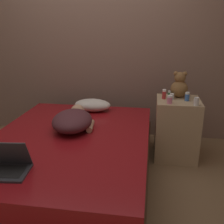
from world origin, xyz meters
TOP-DOWN VIEW (x-y plane):
  - ground_plane at (0.00, 0.00)m, footprint 12.00×12.00m
  - wall_back at (0.00, 1.32)m, footprint 8.00×0.06m
  - bed at (0.00, 0.00)m, footprint 1.53×2.07m
  - nightstand at (1.07, 0.69)m, footprint 0.48×0.49m
  - pillow at (0.05, 0.80)m, footprint 0.45×0.27m
  - person_lying at (-0.02, 0.20)m, footprint 0.46×0.71m
  - laptop at (-0.26, -0.68)m, footprint 0.36×0.28m
  - teddy_bear at (1.07, 0.80)m, footprint 0.20×0.20m
  - bottle_pink at (0.95, 0.52)m, footprint 0.06×0.06m
  - bottle_blue at (1.15, 0.66)m, footprint 0.05×0.05m
  - bottle_green at (0.96, 0.72)m, footprint 0.03×0.03m
  - bottle_clear at (0.99, 0.68)m, footprint 0.05×0.05m
  - bottle_red at (0.90, 0.70)m, footprint 0.04×0.04m
  - bottle_white at (1.22, 0.48)m, footprint 0.05×0.05m

SIDE VIEW (x-z plane):
  - ground_plane at x=0.00m, z-range 0.00..0.00m
  - bed at x=0.00m, z-range 0.00..0.48m
  - nightstand at x=1.07m, z-range 0.00..0.70m
  - laptop at x=-0.26m, z-range 0.41..0.65m
  - pillow at x=0.05m, z-range 0.48..0.63m
  - person_lying at x=-0.02m, z-range 0.48..0.67m
  - bottle_clear at x=0.99m, z-range 0.70..0.77m
  - bottle_white at x=1.22m, z-range 0.70..0.78m
  - bottle_pink at x=0.95m, z-range 0.70..0.79m
  - bottle_green at x=0.96m, z-range 0.70..0.79m
  - bottle_blue at x=1.15m, z-range 0.70..0.79m
  - bottle_red at x=0.90m, z-range 0.70..0.81m
  - teddy_bear at x=1.07m, z-range 0.68..0.98m
  - wall_back at x=0.00m, z-range 0.00..2.60m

